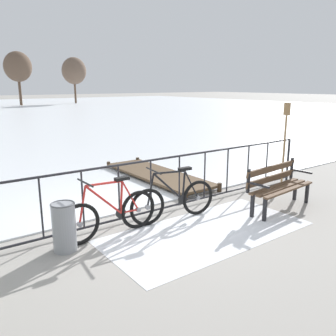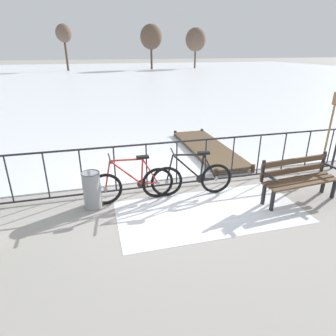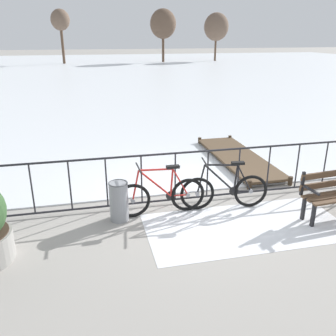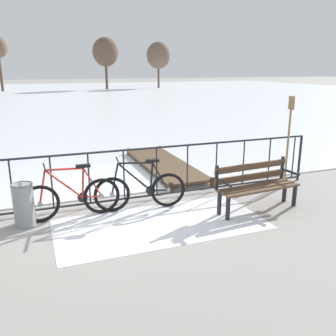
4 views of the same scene
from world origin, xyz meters
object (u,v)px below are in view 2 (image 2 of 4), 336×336
(bicycle_second, at_px, (192,178))
(oar_upright, at_px, (329,130))
(trash_bin, at_px, (92,190))
(bicycle_near_railing, at_px, (132,184))
(park_bench, at_px, (298,176))

(bicycle_second, xyz_separation_m, oar_upright, (3.37, 0.15, 0.77))
(trash_bin, distance_m, oar_upright, 5.44)
(bicycle_near_railing, bearing_deg, trash_bin, -176.08)
(bicycle_second, bearing_deg, park_bench, -20.07)
(bicycle_near_railing, xyz_separation_m, oar_upright, (4.60, 0.11, 0.77))
(bicycle_near_railing, relative_size, trash_bin, 2.34)
(oar_upright, bearing_deg, park_bench, -147.41)
(park_bench, relative_size, trash_bin, 2.23)
(bicycle_near_railing, relative_size, oar_upright, 0.86)
(bicycle_second, bearing_deg, oar_upright, 2.57)
(bicycle_second, xyz_separation_m, trash_bin, (-2.02, -0.01, 0.00))
(bicycle_second, height_order, oar_upright, oar_upright)
(bicycle_near_railing, xyz_separation_m, park_bench, (3.23, -0.77, 0.14))
(trash_bin, bearing_deg, park_bench, -10.16)
(bicycle_near_railing, height_order, park_bench, bicycle_near_railing)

